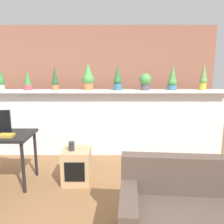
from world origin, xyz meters
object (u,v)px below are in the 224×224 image
at_px(potted_plant_3, 88,77).
at_px(potted_plant_4, 117,80).
at_px(potted_plant_7, 203,78).
at_px(vase_on_shelf, 71,146).
at_px(couch, 203,219).
at_px(book_on_desk, 6,135).
at_px(potted_plant_6, 172,79).
at_px(potted_plant_1, 27,81).
at_px(potted_plant_2, 55,80).
at_px(side_cube_shelf, 76,166).
at_px(potted_plant_5, 145,81).

height_order(potted_plant_3, potted_plant_4, potted_plant_3).
relative_size(potted_plant_3, potted_plant_7, 1.02).
height_order(vase_on_shelf, couch, couch).
distance_m(vase_on_shelf, book_on_desk, 0.88).
bearing_deg(potted_plant_6, potted_plant_4, -176.83).
distance_m(potted_plant_6, potted_plant_7, 0.57).
bearing_deg(potted_plant_3, potted_plant_1, -179.14).
relative_size(vase_on_shelf, book_on_desk, 0.68).
relative_size(potted_plant_2, potted_plant_3, 0.92).
height_order(potted_plant_2, potted_plant_7, potted_plant_7).
bearing_deg(couch, side_cube_shelf, 138.32).
height_order(potted_plant_1, potted_plant_5, potted_plant_1).
relative_size(potted_plant_4, side_cube_shelf, 0.90).
xyz_separation_m(potted_plant_3, vase_on_shelf, (-0.14, -1.13, -0.92)).
xyz_separation_m(side_cube_shelf, vase_on_shelf, (-0.06, -0.03, 0.32)).
height_order(potted_plant_3, book_on_desk, potted_plant_3).
distance_m(potted_plant_1, potted_plant_2, 0.50).
bearing_deg(potted_plant_3, vase_on_shelf, -97.09).
bearing_deg(potted_plant_7, potted_plant_5, -178.37).
height_order(potted_plant_1, potted_plant_4, potted_plant_4).
xyz_separation_m(potted_plant_5, potted_plant_6, (0.50, 0.03, 0.04)).
bearing_deg(potted_plant_3, potted_plant_6, 0.58).
xyz_separation_m(potted_plant_2, book_on_desk, (-0.37, -1.27, -0.68)).
bearing_deg(potted_plant_1, book_on_desk, -84.46).
distance_m(potted_plant_6, vase_on_shelf, 2.23).
bearing_deg(couch, potted_plant_6, 83.64).
distance_m(potted_plant_2, couch, 3.23).
height_order(potted_plant_2, book_on_desk, potted_plant_2).
relative_size(potted_plant_1, book_on_desk, 1.84).
height_order(potted_plant_4, potted_plant_5, potted_plant_4).
bearing_deg(couch, vase_on_shelf, 140.12).
relative_size(potted_plant_5, potted_plant_6, 0.65).
relative_size(side_cube_shelf, vase_on_shelf, 3.82).
height_order(side_cube_shelf, book_on_desk, book_on_desk).
distance_m(potted_plant_1, side_cube_shelf, 1.91).
relative_size(potted_plant_5, vase_on_shelf, 2.32).
xyz_separation_m(potted_plant_3, couch, (1.29, -2.33, -1.21)).
bearing_deg(vase_on_shelf, potted_plant_6, 34.03).
height_order(potted_plant_3, potted_plant_6, potted_plant_3).
relative_size(potted_plant_2, potted_plant_6, 0.96).
relative_size(potted_plant_2, potted_plant_5, 1.47).
height_order(potted_plant_5, potted_plant_7, potted_plant_7).
relative_size(potted_plant_5, side_cube_shelf, 0.61).
height_order(potted_plant_2, potted_plant_3, potted_plant_3).
relative_size(potted_plant_3, couch, 0.30).
distance_m(potted_plant_3, book_on_desk, 1.76).
bearing_deg(potted_plant_2, couch, -50.70).
distance_m(potted_plant_4, book_on_desk, 2.08).
bearing_deg(couch, book_on_desk, 155.11).
relative_size(potted_plant_5, potted_plant_7, 0.64).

